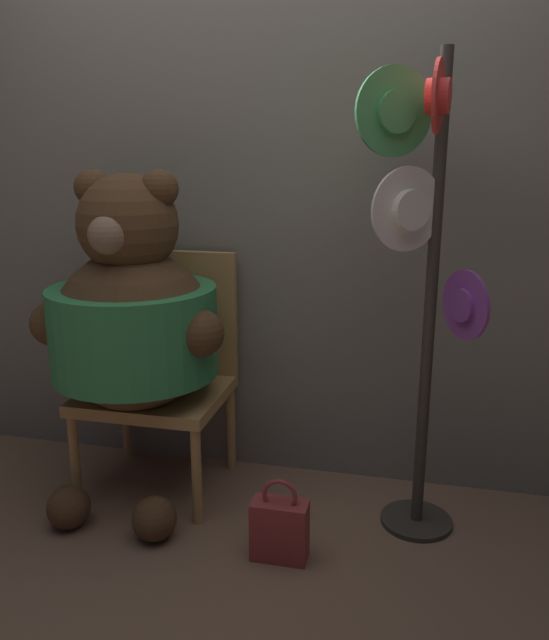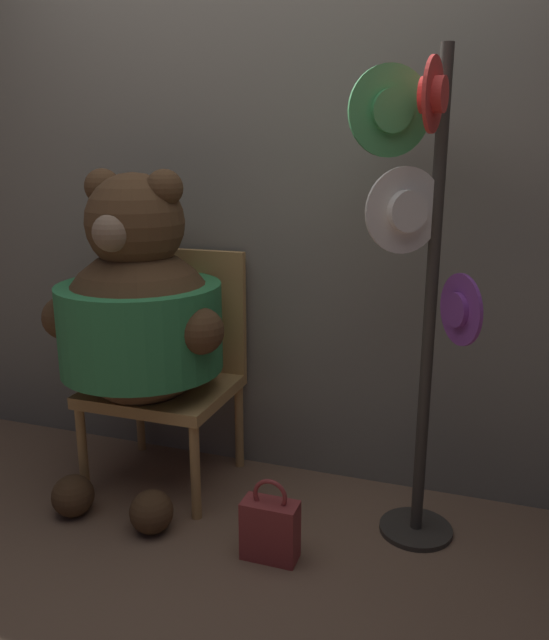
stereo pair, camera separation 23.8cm
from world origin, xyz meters
name	(u,v)px [view 2 (the right image)]	position (x,y,z in m)	size (l,w,h in m)	color
ground_plane	(207,550)	(0.00, 0.00, 0.00)	(14.00, 14.00, 0.00)	brown
wall_back	(273,226)	(0.00, 0.75, 1.12)	(8.00, 0.10, 2.24)	slate
chair	(172,362)	(-0.39, 0.51, 0.53)	(0.59, 0.52, 1.01)	#B2844C
teddy_bear	(139,316)	(-0.43, 0.32, 0.78)	(0.80, 0.71, 1.37)	#4C331E
hat_display_rack	(418,252)	(0.67, 0.32, 1.10)	(0.46, 0.40, 1.77)	#332D28
handbag_on_ground	(270,528)	(0.24, 0.03, 0.12)	(0.20, 0.10, 0.31)	maroon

